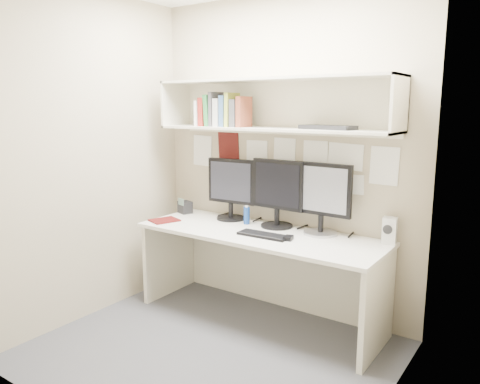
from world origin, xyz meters
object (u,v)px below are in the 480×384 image
Objects in this scene: maroon_notebook at (164,220)px; desk_phone at (185,207)px; desk at (259,275)px; speaker at (390,231)px; keyboard at (264,235)px; monitor_center at (278,192)px; monitor_right at (322,197)px; monitor_left at (231,187)px.

maroon_notebook is 1.55× the size of desk_phone.
desk is 10.43× the size of speaker.
desk_phone is (-1.02, 0.26, 0.05)m from keyboard.
desk_phone is at bearing -173.59° from monitor_center.
keyboard is 0.92m from speaker.
monitor_right is 0.54m from keyboard.
monitor_center reaches higher than monitor_left.
keyboard is at bearing 5.93° from desk_phone.
desk is at bearing 133.40° from keyboard.
monitor_left is 0.65m from maroon_notebook.
monitor_left is 0.86m from monitor_right.
monitor_left is at bearing 153.06° from desk.
monitor_center is 0.99m from desk_phone.
monitor_left is 0.67m from keyboard.
monitor_center is 1.38× the size of keyboard.
desk_phone is (-0.92, 0.16, 0.42)m from desk.
speaker is (0.51, 0.04, -0.20)m from monitor_right.
maroon_notebook is 0.34m from desk_phone.
maroon_notebook is at bearing -142.31° from monitor_left.
maroon_notebook reaches higher than desk.
maroon_notebook is (-0.90, -0.39, -0.29)m from monitor_center.
desk is at bearing -173.48° from speaker.
monitor_right is 2.42× the size of maroon_notebook.
monitor_right reaches higher than keyboard.
monitor_right is (0.86, -0.00, 0.01)m from monitor_left.
speaker is (0.91, 0.04, -0.20)m from monitor_center.
maroon_notebook is at bearing -168.82° from desk.
desk is at bearing 30.81° from maroon_notebook.
monitor_right is 1.37m from desk_phone.
monitor_center is at bearing -177.53° from monitor_right.
speaker is 1.86m from desk_phone.
keyboard is 1.76× the size of maroon_notebook.
monitor_left is at bearing 172.73° from speaker.
monitor_left is at bearing 26.73° from desk_phone.
monitor_center is 2.42× the size of maroon_notebook.
monitor_left is at bearing 61.60° from maroon_notebook.
speaker is at bearing 7.31° from monitor_right.
monitor_right reaches higher than desk_phone.
monitor_center is at bearing 43.10° from maroon_notebook.
desk_phone is at bearing 119.22° from maroon_notebook.
speaker is at bearing 15.61° from desk.
desk is 13.56× the size of desk_phone.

